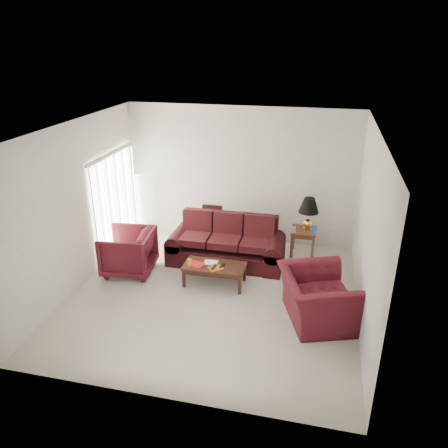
% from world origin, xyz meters
% --- Properties ---
extents(floor, '(5.00, 5.00, 0.00)m').
position_xyz_m(floor, '(0.00, 0.00, 0.00)').
color(floor, beige).
rests_on(floor, ground).
extents(blinds, '(0.10, 2.00, 2.16)m').
position_xyz_m(blinds, '(-2.42, 1.30, 1.08)').
color(blinds, silver).
rests_on(blinds, ground).
extents(sofa, '(2.36, 1.06, 0.95)m').
position_xyz_m(sofa, '(-0.06, 1.28, 0.48)').
color(sofa, black).
rests_on(sofa, ground).
extents(throw_pillow, '(0.43, 0.21, 0.44)m').
position_xyz_m(throw_pillow, '(-0.53, 1.98, 0.74)').
color(throw_pillow, black).
rests_on(throw_pillow, sofa).
extents(end_table, '(0.56, 0.56, 0.57)m').
position_xyz_m(end_table, '(1.45, 2.01, 0.29)').
color(end_table, '#592F1E').
rests_on(end_table, ground).
extents(table_lamp, '(0.45, 0.45, 0.70)m').
position_xyz_m(table_lamp, '(1.51, 2.05, 0.92)').
color(table_lamp, '#E5BC47').
rests_on(table_lamp, end_table).
extents(clock, '(0.13, 0.05, 0.12)m').
position_xyz_m(clock, '(1.23, 1.83, 0.64)').
color(clock, silver).
rests_on(clock, end_table).
extents(blue_canister, '(0.13, 0.13, 0.17)m').
position_xyz_m(blue_canister, '(1.65, 1.87, 0.66)').
color(blue_canister, '#1B4BB1').
rests_on(blue_canister, end_table).
extents(picture_frame, '(0.14, 0.16, 0.05)m').
position_xyz_m(picture_frame, '(1.32, 2.20, 0.65)').
color(picture_frame, white).
rests_on(picture_frame, end_table).
extents(floor_lamp, '(0.30, 0.30, 1.51)m').
position_xyz_m(floor_lamp, '(-2.20, 2.10, 0.75)').
color(floor_lamp, silver).
rests_on(floor_lamp, ground).
extents(armchair_left, '(1.06, 1.03, 0.87)m').
position_xyz_m(armchair_left, '(-1.83, 0.48, 0.44)').
color(armchair_left, '#440F17').
rests_on(armchair_left, ground).
extents(armchair_right, '(1.47, 1.56, 0.82)m').
position_xyz_m(armchair_right, '(1.82, -0.30, 0.41)').
color(armchair_right, '#49101A').
rests_on(armchair_right, ground).
extents(coffee_table, '(1.28, 0.98, 0.40)m').
position_xyz_m(coffee_table, '(-0.08, 0.40, 0.20)').
color(coffee_table, black).
rests_on(coffee_table, ground).
extents(magazine_red, '(0.36, 0.31, 0.02)m').
position_xyz_m(magazine_red, '(-0.43, 0.33, 0.41)').
color(magazine_red, red).
rests_on(magazine_red, coffee_table).
extents(magazine_white, '(0.26, 0.20, 0.01)m').
position_xyz_m(magazine_white, '(-0.17, 0.47, 0.41)').
color(magazine_white, white).
rests_on(magazine_white, coffee_table).
extents(magazine_orange, '(0.31, 0.31, 0.01)m').
position_xyz_m(magazine_orange, '(-0.02, 0.28, 0.41)').
color(magazine_orange, '#CC5B18').
rests_on(magazine_orange, coffee_table).
extents(remote_a, '(0.07, 0.19, 0.02)m').
position_xyz_m(remote_a, '(-0.05, 0.28, 0.43)').
color(remote_a, black).
rests_on(remote_a, coffee_table).
extents(remote_b, '(0.08, 0.16, 0.02)m').
position_xyz_m(remote_b, '(0.08, 0.37, 0.43)').
color(remote_b, black).
rests_on(remote_b, coffee_table).
extents(yellow_glass, '(0.08, 0.08, 0.13)m').
position_xyz_m(yellow_glass, '(-0.53, 0.28, 0.47)').
color(yellow_glass, gold).
rests_on(yellow_glass, coffee_table).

